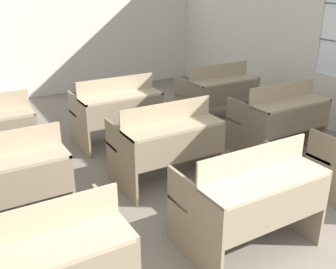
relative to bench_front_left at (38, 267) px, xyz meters
The scene contains 9 objects.
wall_back 5.75m from the bench_front_left, 74.97° to the left, with size 6.35×0.06×2.71m.
wall_right_with_window 5.20m from the bench_front_left, 25.80° to the left, with size 0.06×6.69×2.71m.
bench_front_left is the anchor object (origin of this frame).
bench_front_center 1.69m from the bench_front_left, ahead, with size 1.08×0.75×0.92m.
bench_second_left 1.32m from the bench_front_left, 89.63° to the left, with size 1.08×0.75×0.92m.
bench_second_center 2.14m from the bench_front_left, 38.25° to the left, with size 1.08×0.75×0.92m.
bench_second_right 3.59m from the bench_front_left, 21.31° to the left, with size 1.08×0.75×0.92m.
bench_third_center 3.12m from the bench_front_left, 57.65° to the left, with size 1.08×0.75×0.92m.
bench_third_right 4.27m from the bench_front_left, 37.99° to the left, with size 1.08×0.75×0.92m.
Camera 1 is at (-1.76, -0.83, 2.13)m, focal length 42.00 mm.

